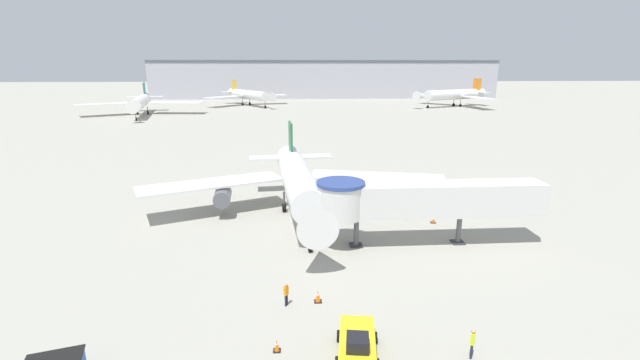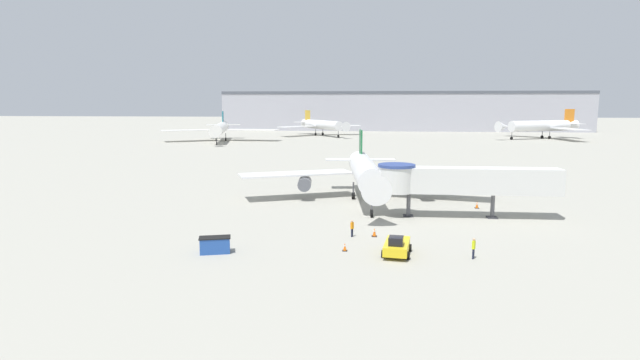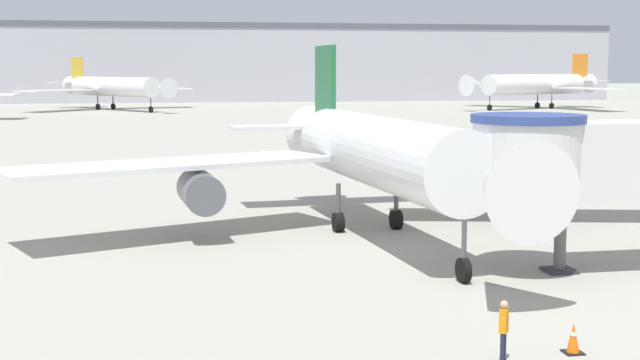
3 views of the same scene
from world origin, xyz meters
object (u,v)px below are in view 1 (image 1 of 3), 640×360
at_px(ground_crew_wing_walker, 286,293).
at_px(background_jet_teal_tail, 141,102).
at_px(background_jet_orange_tail, 453,95).
at_px(traffic_cone_apron_front, 277,346).
at_px(main_airplane, 298,181).
at_px(pushback_tug_yellow, 357,344).
at_px(traffic_cone_starboard_wing, 433,219).
at_px(traffic_cone_near_nose, 318,296).
at_px(ground_crew_marshaller, 472,341).
at_px(jet_bridge, 414,199).
at_px(background_jet_gold_tail, 249,95).

xyz_separation_m(ground_crew_wing_walker, background_jet_teal_tail, (-47.77, 113.69, 3.33)).
bearing_deg(ground_crew_wing_walker, background_jet_orange_tail, -168.11).
distance_m(traffic_cone_apron_front, background_jet_orange_tail, 154.88).
xyz_separation_m(main_airplane, pushback_tug_yellow, (2.97, -22.76, -2.94)).
bearing_deg(traffic_cone_starboard_wing, traffic_cone_near_nose, -130.95).
relative_size(pushback_tug_yellow, ground_crew_marshaller, 2.52).
height_order(main_airplane, background_jet_teal_tail, background_jet_teal_tail).
bearing_deg(ground_crew_marshaller, traffic_cone_near_nose, 81.75).
bearing_deg(pushback_tug_yellow, background_jet_teal_tail, 121.26).
bearing_deg(ground_crew_wing_walker, jet_bridge, 166.67).
xyz_separation_m(traffic_cone_apron_front, traffic_cone_starboard_wing, (14.81, 19.11, 0.06)).
bearing_deg(traffic_cone_apron_front, pushback_tug_yellow, -8.56).
relative_size(pushback_tug_yellow, background_jet_orange_tail, 0.13).
bearing_deg(traffic_cone_near_nose, traffic_cone_apron_front, -116.98).
bearing_deg(traffic_cone_apron_front, background_jet_teal_tail, 111.81).
bearing_deg(ground_crew_wing_walker, background_jet_teal_tail, -121.40).
relative_size(jet_bridge, traffic_cone_apron_front, 28.09).
bearing_deg(ground_crew_marshaller, background_jet_orange_tail, 9.75).
height_order(ground_crew_marshaller, background_jet_gold_tail, background_jet_gold_tail).
distance_m(main_airplane, ground_crew_marshaller, 25.10).
bearing_deg(traffic_cone_starboard_wing, background_jet_teal_tail, 122.07).
distance_m(ground_crew_marshaller, background_jet_teal_tail, 132.72).
bearing_deg(main_airplane, traffic_cone_near_nose, -91.61).
bearing_deg(ground_crew_wing_walker, pushback_tug_yellow, 72.50).
height_order(traffic_cone_apron_front, ground_crew_wing_walker, ground_crew_wing_walker).
xyz_separation_m(jet_bridge, background_jet_teal_tail, (-58.62, 104.31, 0.11)).
bearing_deg(ground_crew_marshaller, background_jet_teal_tail, 55.15).
bearing_deg(background_jet_orange_tail, traffic_cone_apron_front, -49.95).
relative_size(jet_bridge, pushback_tug_yellow, 4.47).
bearing_deg(jet_bridge, traffic_cone_apron_front, -129.63).
bearing_deg(pushback_tug_yellow, background_jet_gold_tail, 105.84).
bearing_deg(background_jet_orange_tail, ground_crew_wing_walker, -50.49).
xyz_separation_m(jet_bridge, ground_crew_marshaller, (-0.83, -15.12, -3.15)).
height_order(traffic_cone_apron_front, background_jet_gold_tail, background_jet_gold_tail).
height_order(traffic_cone_near_nose, background_jet_gold_tail, background_jet_gold_tail).
height_order(main_airplane, background_jet_gold_tail, background_jet_gold_tail).
bearing_deg(traffic_cone_apron_front, traffic_cone_near_nose, 63.02).
distance_m(pushback_tug_yellow, background_jet_gold_tail, 152.98).
distance_m(jet_bridge, pushback_tug_yellow, 16.54).
bearing_deg(background_jet_gold_tail, background_jet_orange_tail, -38.52).
xyz_separation_m(traffic_cone_apron_front, background_jet_teal_tail, (-47.34, 118.29, 3.93)).
distance_m(jet_bridge, background_jet_orange_tail, 137.61).
xyz_separation_m(main_airplane, background_jet_orange_tail, (60.06, 120.01, 0.88)).
bearing_deg(traffic_cone_near_nose, ground_crew_marshaller, -37.59).
xyz_separation_m(ground_crew_wing_walker, background_jet_gold_tail, (-17.53, 146.18, 3.33)).
xyz_separation_m(jet_bridge, traffic_cone_apron_front, (-11.28, -13.98, -3.82)).
bearing_deg(pushback_tug_yellow, ground_crew_wing_walker, 134.47).
bearing_deg(traffic_cone_near_nose, pushback_tug_yellow, -72.02).
bearing_deg(pushback_tug_yellow, background_jet_orange_tail, 75.98).
distance_m(background_jet_orange_tail, background_jet_teal_tail, 111.35).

